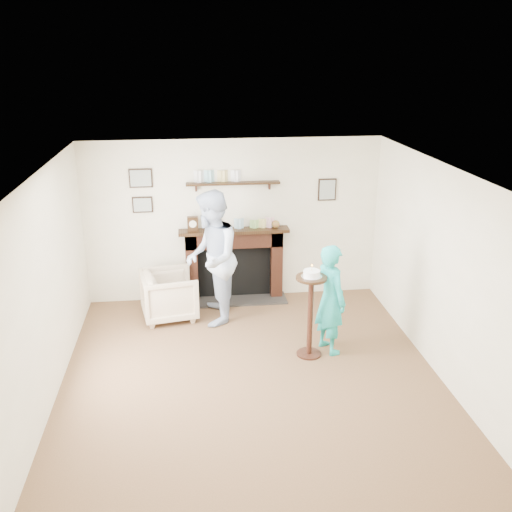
{
  "coord_description": "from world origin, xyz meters",
  "views": [
    {
      "loc": [
        -0.66,
        -5.88,
        3.7
      ],
      "look_at": [
        0.16,
        0.9,
        1.24
      ],
      "focal_mm": 40.0,
      "sensor_mm": 36.0,
      "label": 1
    }
  ],
  "objects_px": {
    "man": "(213,320)",
    "woman": "(328,349)",
    "armchair": "(171,317)",
    "pedestal_table": "(311,300)"
  },
  "relations": [
    {
      "from": "woman",
      "to": "man",
      "type": "bearing_deg",
      "value": 32.64
    },
    {
      "from": "man",
      "to": "woman",
      "type": "height_order",
      "value": "man"
    },
    {
      "from": "man",
      "to": "woman",
      "type": "xyz_separation_m",
      "value": [
        1.46,
        -1.05,
        0.0
      ]
    },
    {
      "from": "woman",
      "to": "pedestal_table",
      "type": "xyz_separation_m",
      "value": [
        -0.28,
        -0.1,
        0.77
      ]
    },
    {
      "from": "woman",
      "to": "pedestal_table",
      "type": "height_order",
      "value": "pedestal_table"
    },
    {
      "from": "armchair",
      "to": "pedestal_table",
      "type": "bearing_deg",
      "value": -136.51
    },
    {
      "from": "armchair",
      "to": "man",
      "type": "xyz_separation_m",
      "value": [
        0.62,
        -0.19,
        0.0
      ]
    },
    {
      "from": "man",
      "to": "pedestal_table",
      "type": "xyz_separation_m",
      "value": [
        1.18,
        -1.15,
        0.77
      ]
    },
    {
      "from": "armchair",
      "to": "woman",
      "type": "distance_m",
      "value": 2.42
    },
    {
      "from": "armchair",
      "to": "pedestal_table",
      "type": "distance_m",
      "value": 2.37
    }
  ]
}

